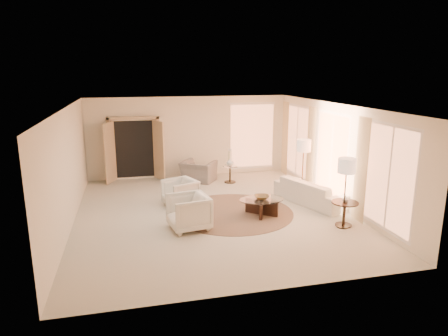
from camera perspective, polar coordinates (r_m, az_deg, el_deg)
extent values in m
cube|color=beige|center=(10.64, -1.61, -6.44)|extent=(7.00, 8.00, 0.02)
cube|color=white|center=(10.02, -1.71, 8.82)|extent=(7.00, 8.00, 0.02)
cube|color=beige|center=(14.11, -5.00, 4.47)|extent=(7.00, 0.04, 2.80)
cube|color=beige|center=(6.53, 5.60, -6.55)|extent=(7.00, 0.04, 2.80)
cube|color=beige|center=(10.14, -21.40, -0.09)|extent=(0.04, 8.00, 2.80)
cube|color=beige|center=(11.46, 15.75, 1.85)|extent=(0.04, 8.00, 2.80)
cube|color=tan|center=(13.91, -12.67, 2.71)|extent=(1.80, 0.12, 2.16)
cube|color=tan|center=(13.67, -15.99, 2.11)|extent=(0.35, 0.66, 2.00)
cube|color=tan|center=(13.68, -9.29, 2.48)|extent=(0.35, 0.66, 2.00)
cylinder|color=#3F2C20|center=(10.64, 1.27, -6.34)|extent=(3.45, 3.45, 0.01)
imported|color=white|center=(11.57, 12.46, -3.30)|extent=(1.63, 2.45, 0.67)
imported|color=white|center=(11.09, -6.28, -3.36)|extent=(1.00, 1.02, 0.83)
imported|color=white|center=(9.47, -5.09, -6.06)|extent=(0.97, 1.01, 0.91)
imported|color=gray|center=(13.48, -3.67, 0.00)|extent=(1.27, 1.17, 0.93)
cube|color=black|center=(10.46, 5.38, -5.65)|extent=(0.73, 0.64, 0.39)
cube|color=black|center=(10.46, 5.38, -5.65)|extent=(0.39, 0.86, 0.39)
cylinder|color=white|center=(10.39, 5.41, -4.47)|extent=(1.44, 1.44, 0.02)
cylinder|color=black|center=(10.20, 16.69, -7.80)|extent=(0.40, 0.40, 0.03)
cylinder|color=black|center=(10.10, 16.80, -6.33)|extent=(0.06, 0.06, 0.57)
cylinder|color=black|center=(10.01, 16.91, -4.75)|extent=(0.64, 0.64, 0.03)
cylinder|color=#2B251A|center=(13.44, 0.86, -2.00)|extent=(0.38, 0.38, 0.03)
cylinder|color=#2B251A|center=(13.37, 0.86, -0.90)|extent=(0.06, 0.06, 0.54)
cylinder|color=white|center=(13.30, 0.87, 0.27)|extent=(0.50, 0.50, 0.03)
cylinder|color=#2B251A|center=(12.25, 11.00, -3.83)|extent=(0.29, 0.29, 0.03)
cylinder|color=#2B251A|center=(12.06, 11.15, -0.61)|extent=(0.03, 0.03, 1.45)
cylinder|color=beige|center=(11.89, 11.33, 3.17)|extent=(0.41, 0.41, 0.35)
cylinder|color=#2B251A|center=(10.09, 16.55, -8.01)|extent=(0.29, 0.29, 0.03)
cylinder|color=#2B251A|center=(9.86, 16.82, -4.20)|extent=(0.03, 0.03, 1.44)
cylinder|color=beige|center=(9.65, 17.15, 0.33)|extent=(0.41, 0.41, 0.35)
imported|color=brown|center=(10.37, 5.42, -4.17)|extent=(0.45, 0.45, 0.09)
imported|color=white|center=(9.98, 16.95, -4.27)|extent=(0.16, 0.16, 0.15)
imported|color=white|center=(13.27, 0.87, 0.87)|extent=(0.31, 0.31, 0.26)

